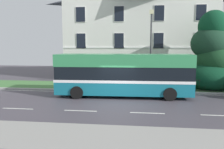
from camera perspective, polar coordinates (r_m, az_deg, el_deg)
The scene contains 6 objects.
ground_plane at distance 15.65m, azimuth 1.35°, elevation -7.04°, with size 60.00×56.00×0.18m.
georgian_townhouse at distance 28.38m, azimuth 6.92°, elevation 11.55°, with size 17.14×9.01×11.68m.
iron_verge_railing at distance 19.01m, azimuth 6.83°, elevation -2.55°, with size 13.86×0.04×0.97m.
evergreen_tree at distance 21.89m, azimuth 24.62°, elevation 3.99°, with size 4.67×4.67×7.30m.
single_decker_bus at distance 16.92m, azimuth 2.98°, elevation 0.04°, with size 10.35×2.88×3.28m.
street_lamp_post at distance 19.34m, azimuth 10.08°, elevation 7.68°, with size 0.36×0.24×6.83m.
Camera 1 is at (1.37, -14.34, 3.85)m, focal length 35.14 mm.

